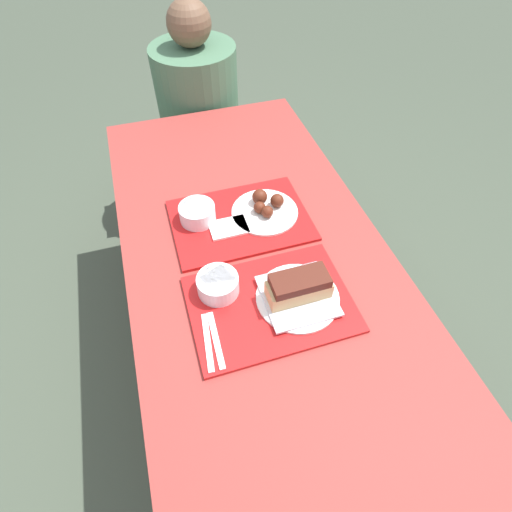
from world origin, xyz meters
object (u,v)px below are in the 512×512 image
object	(u,v)px
brisket_sandwich_plate	(298,291)
tray_near	(270,304)
bowl_coleslaw_near	(218,284)
person_seated_across	(197,92)
bowl_coleslaw_far	(197,212)
tray_far	(240,220)
wings_plate_far	(265,207)

from	to	relation	value
brisket_sandwich_plate	tray_near	bearing A→B (deg)	174.35
bowl_coleslaw_near	brisket_sandwich_plate	world-z (taller)	brisket_sandwich_plate
person_seated_across	bowl_coleslaw_near	bearing A→B (deg)	-98.66
bowl_coleslaw_far	person_seated_across	xyz separation A→B (m)	(0.18, 0.90, -0.07)
tray_far	person_seated_across	size ratio (longest dim) A/B	0.66
bowl_coleslaw_near	person_seated_across	world-z (taller)	person_seated_across
person_seated_across	tray_near	bearing A→B (deg)	-92.43
bowl_coleslaw_near	bowl_coleslaw_far	xyz separation A→B (m)	(0.00, 0.30, 0.00)
tray_far	bowl_coleslaw_near	bearing A→B (deg)	-117.81
bowl_coleslaw_near	wings_plate_far	world-z (taller)	wings_plate_far
tray_near	bowl_coleslaw_far	size ratio (longest dim) A/B	3.81
bowl_coleslaw_far	person_seated_across	world-z (taller)	person_seated_across
tray_near	brisket_sandwich_plate	world-z (taller)	brisket_sandwich_plate
wings_plate_far	brisket_sandwich_plate	bearing A→B (deg)	-93.58
tray_far	bowl_coleslaw_far	size ratio (longest dim) A/B	3.81
wings_plate_far	tray_near	bearing A→B (deg)	-105.70
tray_far	person_seated_across	distance (m)	0.94
brisket_sandwich_plate	bowl_coleslaw_far	world-z (taller)	brisket_sandwich_plate
wings_plate_far	person_seated_across	world-z (taller)	person_seated_across
tray_far	bowl_coleslaw_near	distance (m)	0.30
tray_far	bowl_coleslaw_near	world-z (taller)	bowl_coleslaw_near
person_seated_across	bowl_coleslaw_far	bearing A→B (deg)	-101.25
brisket_sandwich_plate	bowl_coleslaw_far	distance (m)	0.44
bowl_coleslaw_near	wings_plate_far	distance (m)	0.36
brisket_sandwich_plate	bowl_coleslaw_far	xyz separation A→B (m)	(-0.20, 0.39, -0.00)
tray_far	bowl_coleslaw_far	distance (m)	0.15
bowl_coleslaw_near	bowl_coleslaw_far	distance (m)	0.30
tray_far	wings_plate_far	bearing A→B (deg)	7.56
tray_near	person_seated_across	distance (m)	1.29
brisket_sandwich_plate	wings_plate_far	bearing A→B (deg)	86.42
bowl_coleslaw_far	wings_plate_far	world-z (taller)	wings_plate_far
tray_far	brisket_sandwich_plate	distance (m)	0.36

